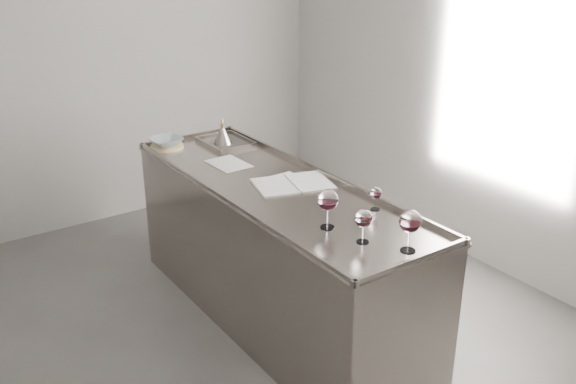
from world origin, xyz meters
TOP-DOWN VIEW (x-y plane):
  - room_shell at (0.00, 0.00)m, footprint 4.54×5.04m
  - counter at (0.50, 0.30)m, footprint 0.77×2.42m
  - wine_glass_left at (0.41, -0.34)m, footprint 0.11×0.11m
  - wine_glass_middle at (0.45, -0.58)m, footprint 0.09×0.09m
  - wine_glass_right at (0.57, -0.78)m, footprint 0.11×0.11m
  - wine_glass_small at (0.77, -0.31)m, footprint 0.07×0.07m
  - notebook at (0.61, 0.26)m, footprint 0.53×0.43m
  - loose_paper_top at (0.63, 0.32)m, footprint 0.20×0.28m
  - loose_paper_under at (0.47, 0.82)m, footprint 0.22×0.31m
  - trivet at (0.28, 1.38)m, footprint 0.31×0.31m
  - ceramic_bowl at (0.28, 1.38)m, footprint 0.23×0.23m
  - wine_funnel at (0.66, 1.23)m, footprint 0.14×0.14m

SIDE VIEW (x-z plane):
  - counter at x=0.50m, z-range -0.01..0.96m
  - loose_paper_top at x=0.63m, z-range 0.94..0.94m
  - loose_paper_under at x=0.47m, z-range 0.94..0.95m
  - notebook at x=0.61m, z-range 0.94..0.96m
  - trivet at x=0.28m, z-range 0.94..0.96m
  - ceramic_bowl at x=0.28m, z-range 0.96..1.02m
  - wine_funnel at x=0.66m, z-range 0.90..1.10m
  - wine_glass_small at x=0.77m, z-range 0.97..1.10m
  - wine_glass_middle at x=0.45m, z-range 0.98..1.16m
  - wine_glass_left at x=0.41m, z-range 0.99..1.20m
  - wine_glass_right at x=0.57m, z-range 0.99..1.20m
  - room_shell at x=0.00m, z-range -0.02..2.82m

